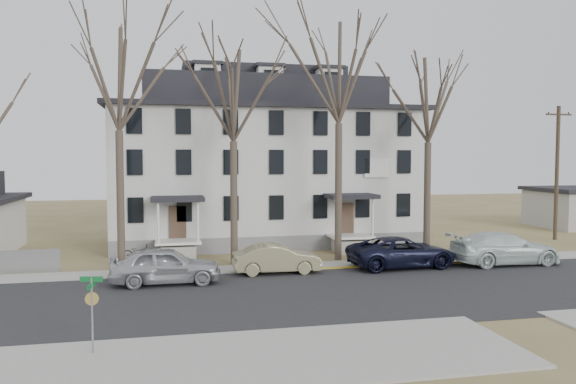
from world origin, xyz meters
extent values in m
plane|color=olive|center=(0.00, 0.00, 0.00)|extent=(120.00, 120.00, 0.00)
cube|color=#27272A|center=(0.00, 2.00, 0.00)|extent=(120.00, 10.00, 0.04)
cube|color=#A09F97|center=(0.00, 8.00, 0.00)|extent=(120.00, 2.00, 0.08)
cube|color=#A09F97|center=(-8.00, -5.00, 0.00)|extent=(20.00, 5.00, 0.08)
cube|color=gold|center=(5.00, 7.10, 0.00)|extent=(14.00, 0.25, 0.06)
cube|color=slate|center=(-2.00, 18.00, 0.50)|extent=(20.00, 10.00, 1.00)
cube|color=beige|center=(-2.00, 18.00, 5.00)|extent=(20.00, 10.00, 8.00)
cube|color=black|center=(-2.00, 18.00, 9.10)|extent=(20.80, 10.80, 0.30)
cube|color=black|center=(-2.00, 18.00, 10.25)|extent=(16.00, 7.00, 2.00)
cube|color=black|center=(-2.00, 18.00, 11.65)|extent=(11.00, 4.50, 0.80)
cube|color=white|center=(-8.00, 12.04, 1.00)|extent=(2.60, 2.00, 0.16)
cube|color=white|center=(2.50, 12.04, 1.00)|extent=(2.60, 2.00, 0.16)
cube|color=white|center=(4.50, 12.92, 5.20)|extent=(1.60, 0.08, 1.20)
cylinder|color=#473B31|center=(-11.00, 9.80, 3.64)|extent=(0.40, 0.40, 7.28)
cylinder|color=#473B31|center=(-5.00, 9.80, 3.38)|extent=(0.40, 0.40, 6.76)
cylinder|color=#473B31|center=(1.00, 9.80, 3.90)|extent=(0.40, 0.40, 7.80)
cylinder|color=#473B31|center=(6.50, 9.80, 3.38)|extent=(0.40, 0.40, 6.76)
cylinder|color=#3D3023|center=(18.50, 14.00, 4.75)|extent=(0.28, 0.28, 9.50)
cube|color=#3D3023|center=(18.50, 14.00, 8.90)|extent=(2.00, 0.12, 0.12)
imported|color=#B2B5B9|center=(-8.70, 5.40, 0.86)|extent=(5.05, 2.04, 1.72)
imported|color=gray|center=(-3.20, 6.68, 0.73)|extent=(4.47, 1.62, 1.46)
imported|color=black|center=(3.61, 6.78, 0.81)|extent=(5.92, 2.95, 1.61)
imported|color=silver|center=(9.44, 6.37, 0.87)|extent=(6.03, 2.46, 1.75)
imported|color=black|center=(-10.23, 11.72, 0.47)|extent=(1.87, 0.87, 0.95)
cylinder|color=gray|center=(-10.80, -3.65, 1.17)|extent=(0.06, 0.06, 2.35)
cube|color=#0C5926|center=(-10.80, -3.65, 2.30)|extent=(0.68, 0.03, 0.16)
cube|color=#0C5926|center=(-10.80, -3.65, 2.11)|extent=(0.03, 0.68, 0.16)
camera|label=1|loc=(-8.57, -20.88, 5.91)|focal=35.00mm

